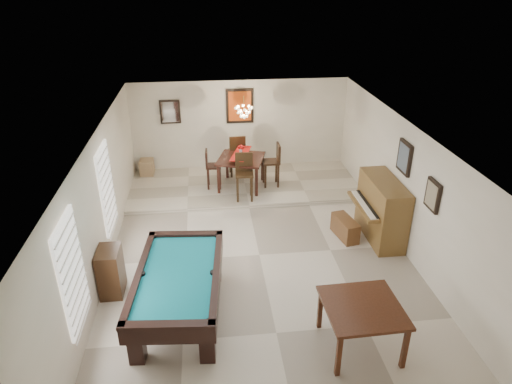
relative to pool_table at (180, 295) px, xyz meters
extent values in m
cube|color=beige|center=(1.54, 1.62, -0.43)|extent=(6.00, 9.00, 0.02)
cube|color=silver|center=(1.54, 6.12, 0.88)|extent=(6.00, 0.04, 2.60)
cube|color=silver|center=(-1.46, 1.62, 0.88)|extent=(0.04, 9.00, 2.60)
cube|color=silver|center=(4.54, 1.62, 0.88)|extent=(0.04, 9.00, 2.60)
cube|color=white|center=(1.54, 1.62, 2.18)|extent=(6.00, 9.00, 0.04)
cube|color=beige|center=(1.54, 4.87, -0.36)|extent=(6.00, 2.50, 0.12)
cube|color=white|center=(-1.43, -0.58, 0.98)|extent=(0.06, 1.00, 1.70)
cube|color=white|center=(-1.43, 2.22, 0.98)|extent=(0.06, 1.00, 1.70)
cube|color=brown|center=(3.48, 2.11, -0.20)|extent=(0.46, 0.84, 0.44)
cube|color=black|center=(-1.24, 0.76, 0.02)|extent=(0.39, 0.59, 0.89)
cube|color=#9D7C55|center=(-1.11, 5.81, -0.09)|extent=(0.37, 0.46, 0.41)
cube|color=#D84C14|center=(1.54, 6.08, 1.48)|extent=(0.75, 0.06, 0.95)
cube|color=white|center=(-0.36, 6.08, 1.38)|extent=(0.55, 0.06, 0.65)
cube|color=slate|center=(4.50, 1.92, 1.48)|extent=(0.06, 0.55, 0.65)
cube|color=gray|center=(4.50, 0.62, 1.28)|extent=(0.06, 0.45, 0.55)
camera|label=1|loc=(0.56, -6.16, 4.88)|focal=32.00mm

